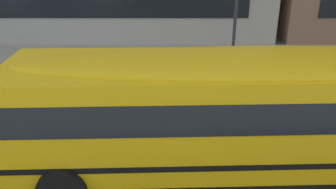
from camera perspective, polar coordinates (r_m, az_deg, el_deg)
name	(u,v)px	position (r m, az deg, el deg)	size (l,w,h in m)	color
sidewalk_far	(279,53)	(17.24, 17.73, 6.48)	(120.00, 3.00, 0.01)	gray
school_bus	(270,105)	(7.56, 16.43, -1.64)	(12.25, 2.92, 2.72)	yellow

